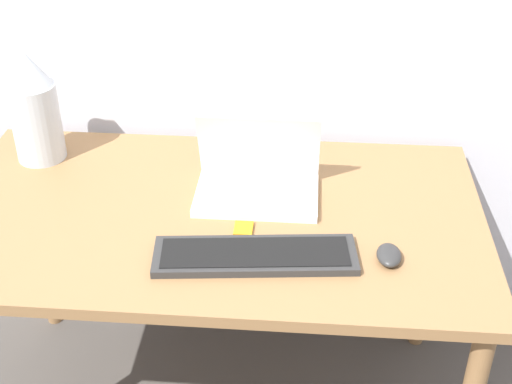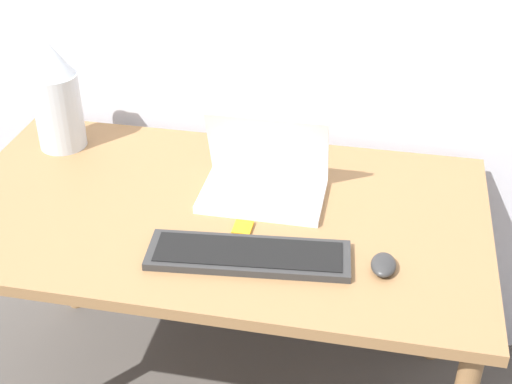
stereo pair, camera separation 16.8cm
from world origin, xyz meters
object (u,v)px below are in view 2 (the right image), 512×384
at_px(mouse, 384,265).
at_px(mp3_player, 243,228).
at_px(keyboard, 249,255).
at_px(vase, 56,97).
at_px(laptop, 264,178).

bearing_deg(mouse, mp3_player, 165.47).
relative_size(keyboard, mp3_player, 8.37).
bearing_deg(keyboard, mouse, 3.67).
relative_size(mouse, vase, 0.27).
xyz_separation_m(mouse, vase, (-0.94, 0.40, 0.14)).
bearing_deg(vase, laptop, -12.71).
height_order(laptop, keyboard, laptop).
distance_m(mouse, vase, 1.03).
bearing_deg(laptop, mouse, -38.73).
height_order(keyboard, mp3_player, keyboard).
xyz_separation_m(laptop, vase, (-0.62, 0.14, 0.11)).
relative_size(keyboard, vase, 1.51).
distance_m(keyboard, vase, 0.78).
bearing_deg(keyboard, mp3_player, 109.00).
xyz_separation_m(laptop, mp3_player, (-0.02, -0.17, -0.04)).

